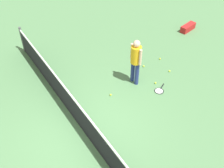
{
  "coord_description": "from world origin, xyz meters",
  "views": [
    {
      "loc": [
        -4.66,
        2.11,
        6.38
      ],
      "look_at": [
        0.52,
        -1.27,
        0.9
      ],
      "focal_mm": 44.32,
      "sensor_mm": 36.0,
      "label": 1
    }
  ],
  "objects_px": {
    "tennis_racket_near_player": "(159,90)",
    "tennis_ball_stray_right": "(155,83)",
    "tennis_ball_near_player": "(111,95)",
    "tennis_ball_midcourt": "(160,59)",
    "tennis_ball_baseline": "(144,66)",
    "tennis_ball_stray_left": "(170,71)",
    "equipment_bag": "(188,27)",
    "player_near_side": "(136,59)"
  },
  "relations": [
    {
      "from": "tennis_racket_near_player",
      "to": "tennis_ball_stray_right",
      "type": "height_order",
      "value": "tennis_ball_stray_right"
    },
    {
      "from": "tennis_ball_midcourt",
      "to": "equipment_bag",
      "type": "bearing_deg",
      "value": -67.83
    },
    {
      "from": "tennis_ball_near_player",
      "to": "tennis_ball_baseline",
      "type": "distance_m",
      "value": 1.98
    },
    {
      "from": "tennis_ball_near_player",
      "to": "tennis_ball_stray_left",
      "type": "height_order",
      "value": "same"
    },
    {
      "from": "tennis_ball_baseline",
      "to": "tennis_ball_stray_left",
      "type": "height_order",
      "value": "same"
    },
    {
      "from": "tennis_ball_near_player",
      "to": "equipment_bag",
      "type": "bearing_deg",
      "value": -72.21
    },
    {
      "from": "tennis_racket_near_player",
      "to": "tennis_ball_midcourt",
      "type": "height_order",
      "value": "tennis_ball_midcourt"
    },
    {
      "from": "tennis_ball_midcourt",
      "to": "tennis_ball_baseline",
      "type": "height_order",
      "value": "same"
    },
    {
      "from": "tennis_racket_near_player",
      "to": "tennis_ball_midcourt",
      "type": "bearing_deg",
      "value": -41.23
    },
    {
      "from": "tennis_ball_near_player",
      "to": "tennis_ball_midcourt",
      "type": "height_order",
      "value": "same"
    },
    {
      "from": "tennis_ball_near_player",
      "to": "tennis_ball_baseline",
      "type": "relative_size",
      "value": 1.0
    },
    {
      "from": "tennis_ball_stray_right",
      "to": "player_near_side",
      "type": "bearing_deg",
      "value": 49.38
    },
    {
      "from": "tennis_ball_stray_left",
      "to": "tennis_ball_stray_right",
      "type": "distance_m",
      "value": 0.89
    },
    {
      "from": "equipment_bag",
      "to": "player_near_side",
      "type": "bearing_deg",
      "value": 110.4
    },
    {
      "from": "tennis_ball_stray_right",
      "to": "equipment_bag",
      "type": "bearing_deg",
      "value": -60.46
    },
    {
      "from": "tennis_ball_stray_right",
      "to": "equipment_bag",
      "type": "height_order",
      "value": "equipment_bag"
    },
    {
      "from": "equipment_bag",
      "to": "tennis_ball_stray_right",
      "type": "bearing_deg",
      "value": 119.54
    },
    {
      "from": "tennis_ball_near_player",
      "to": "tennis_ball_stray_right",
      "type": "relative_size",
      "value": 1.0
    },
    {
      "from": "player_near_side",
      "to": "tennis_ball_stray_left",
      "type": "bearing_deg",
      "value": -100.18
    },
    {
      "from": "tennis_ball_midcourt",
      "to": "tennis_ball_baseline",
      "type": "distance_m",
      "value": 0.82
    },
    {
      "from": "tennis_ball_near_player",
      "to": "tennis_ball_stray_right",
      "type": "height_order",
      "value": "same"
    },
    {
      "from": "tennis_racket_near_player",
      "to": "tennis_ball_baseline",
      "type": "height_order",
      "value": "tennis_ball_baseline"
    },
    {
      "from": "tennis_ball_near_player",
      "to": "player_near_side",
      "type": "bearing_deg",
      "value": -82.95
    },
    {
      "from": "tennis_racket_near_player",
      "to": "tennis_ball_midcourt",
      "type": "relative_size",
      "value": 9.07
    },
    {
      "from": "equipment_bag",
      "to": "tennis_ball_near_player",
      "type": "bearing_deg",
      "value": 107.79
    },
    {
      "from": "tennis_ball_baseline",
      "to": "equipment_bag",
      "type": "height_order",
      "value": "equipment_bag"
    },
    {
      "from": "equipment_bag",
      "to": "tennis_ball_midcourt",
      "type": "bearing_deg",
      "value": 112.17
    },
    {
      "from": "tennis_racket_near_player",
      "to": "tennis_ball_stray_right",
      "type": "relative_size",
      "value": 9.07
    },
    {
      "from": "tennis_racket_near_player",
      "to": "tennis_ball_stray_left",
      "type": "xyz_separation_m",
      "value": [
        0.58,
        -0.98,
        0.02
      ]
    },
    {
      "from": "tennis_ball_baseline",
      "to": "equipment_bag",
      "type": "bearing_deg",
      "value": -72.57
    },
    {
      "from": "player_near_side",
      "to": "tennis_ball_midcourt",
      "type": "xyz_separation_m",
      "value": [
        0.52,
        -1.63,
        -0.98
      ]
    },
    {
      "from": "player_near_side",
      "to": "tennis_ball_stray_left",
      "type": "height_order",
      "value": "player_near_side"
    },
    {
      "from": "tennis_ball_baseline",
      "to": "tennis_ball_stray_left",
      "type": "relative_size",
      "value": 1.0
    },
    {
      "from": "tennis_ball_midcourt",
      "to": "equipment_bag",
      "type": "relative_size",
      "value": 0.08
    },
    {
      "from": "tennis_ball_stray_right",
      "to": "equipment_bag",
      "type": "distance_m",
      "value": 4.1
    },
    {
      "from": "tennis_ball_near_player",
      "to": "tennis_ball_baseline",
      "type": "height_order",
      "value": "same"
    },
    {
      "from": "tennis_ball_midcourt",
      "to": "tennis_ball_stray_left",
      "type": "relative_size",
      "value": 1.0
    },
    {
      "from": "tennis_racket_near_player",
      "to": "tennis_ball_near_player",
      "type": "bearing_deg",
      "value": 65.01
    },
    {
      "from": "player_near_side",
      "to": "tennis_racket_near_player",
      "type": "relative_size",
      "value": 2.84
    },
    {
      "from": "tennis_ball_baseline",
      "to": "tennis_ball_stray_right",
      "type": "xyz_separation_m",
      "value": [
        -0.98,
        0.25,
        0.0
      ]
    },
    {
      "from": "tennis_ball_near_player",
      "to": "tennis_ball_stray_left",
      "type": "bearing_deg",
      "value": -92.82
    },
    {
      "from": "tennis_racket_near_player",
      "to": "equipment_bag",
      "type": "distance_m",
      "value": 4.39
    }
  ]
}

